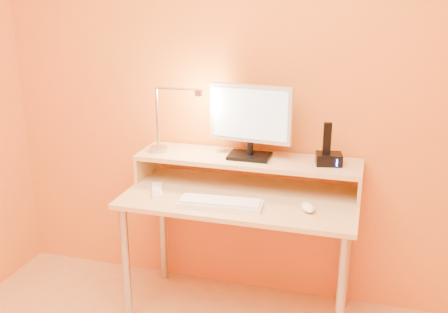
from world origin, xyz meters
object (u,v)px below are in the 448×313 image
(lamp_base, at_px, (159,149))
(phone_dock, at_px, (329,159))
(remote_control, at_px, (157,190))
(mouse, at_px, (308,207))
(keyboard, at_px, (220,204))
(monitor_panel, at_px, (251,114))

(lamp_base, bearing_deg, phone_dock, 1.86)
(phone_dock, height_order, remote_control, phone_dock)
(phone_dock, xyz_separation_m, mouse, (-0.07, -0.25, -0.17))
(phone_dock, distance_m, remote_control, 0.91)
(keyboard, bearing_deg, phone_dock, 28.29)
(keyboard, bearing_deg, lamp_base, 143.52)
(keyboard, xyz_separation_m, remote_control, (-0.37, 0.09, -0.00))
(lamp_base, relative_size, remote_control, 0.54)
(mouse, bearing_deg, remote_control, 155.14)
(lamp_base, relative_size, phone_dock, 0.77)
(monitor_panel, xyz_separation_m, lamp_base, (-0.51, -0.04, -0.23))
(phone_dock, bearing_deg, remote_control, -176.40)
(keyboard, relative_size, mouse, 3.83)
(monitor_panel, distance_m, lamp_base, 0.56)
(remote_control, bearing_deg, mouse, -25.05)
(lamp_base, xyz_separation_m, remote_control, (0.06, -0.19, -0.16))
(phone_dock, bearing_deg, monitor_panel, 167.79)
(lamp_base, height_order, phone_dock, phone_dock)
(monitor_panel, relative_size, phone_dock, 3.40)
(monitor_panel, bearing_deg, keyboard, -97.11)
(mouse, bearing_deg, monitor_panel, 120.55)
(monitor_panel, relative_size, remote_control, 2.37)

